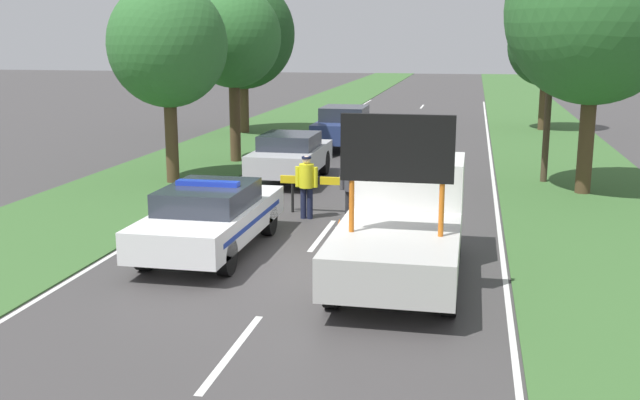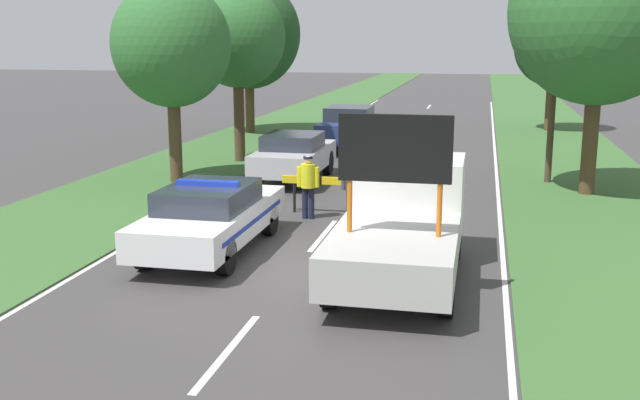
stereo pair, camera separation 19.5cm
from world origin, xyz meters
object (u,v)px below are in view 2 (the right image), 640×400
Objects in this scene: roadside_tree_near_right at (237,38)px; roadside_tree_far_left at (600,11)px; queued_car_hatch_blue at (350,126)px; roadside_tree_mid_right at (171,45)px; traffic_cone_near_truck at (397,199)px; queued_car_sedan_silver at (294,155)px; road_barrier at (342,184)px; traffic_cone_near_police at (233,204)px; police_officer at (308,181)px; work_truck at (402,221)px; roadside_tree_near_left at (553,46)px; utility_pole at (556,54)px; pedestrian_civilian at (353,185)px; police_car at (211,216)px; roadside_tree_mid_left at (248,34)px; traffic_cone_centre_front at (340,231)px.

roadside_tree_near_right is 11.98m from roadside_tree_far_left.
queued_car_hatch_blue is 0.60× the size of roadside_tree_far_left.
traffic_cone_near_truck is at bearing -17.31° from roadside_tree_mid_right.
roadside_tree_near_right is (-2.80, 3.17, 3.57)m from queued_car_sedan_silver.
road_barrier reaches higher than traffic_cone_near_police.
police_officer reaches higher than queued_car_sedan_silver.
roadside_tree_mid_right reaches higher than road_barrier.
roadside_tree_far_left is at bearing 27.40° from traffic_cone_near_police.
roadside_tree_near_left is at bearing -100.46° from work_truck.
roadside_tree_mid_right is 0.80× the size of utility_pole.
work_truck is 5.97m from traffic_cone_near_police.
pedestrian_civilian is 10.51m from roadside_tree_near_right.
roadside_tree_mid_right is at bearing 123.00° from police_car.
police_officer reaches higher than police_car.
roadside_tree_far_left is (7.09, 4.50, 4.16)m from police_officer.
work_truck is 11.29m from roadside_tree_mid_right.
roadside_tree_mid_left is at bearing 135.81° from pedestrian_civilian.
roadside_tree_near_right is 0.88× the size of roadside_tree_mid_left.
work_truck reaches higher than queued_car_hatch_blue.
traffic_cone_near_police is (-3.07, 0.17, -0.65)m from pedestrian_civilian.
work_truck is 10.29m from roadside_tree_far_left.
roadside_tree_near_left is at bearing 89.57° from roadside_tree_far_left.
police_car is 0.65× the size of utility_pole.
queued_car_sedan_silver is at bearing -84.24° from police_officer.
police_car is at bearing -128.82° from utility_pole.
traffic_cone_near_truck is at bearing 106.52° from queued_car_hatch_blue.
roadside_tree_mid_right reaches higher than queued_car_sedan_silver.
work_truck reaches higher than police_car.
roadside_tree_far_left is (5.91, 6.50, 4.83)m from traffic_cone_centre_front.
traffic_cone_near_truck is 10.98m from queued_car_hatch_blue.
road_barrier is at bearing 99.12° from queued_car_hatch_blue.
roadside_tree_mid_left is (-5.41, 3.91, 3.64)m from queued_car_hatch_blue.
traffic_cone_near_police is 9.38m from roadside_tree_near_right.
queued_car_sedan_silver is 9.66m from roadside_tree_far_left.
utility_pole reaches higher than roadside_tree_near_right.
police_officer is 21.23m from roadside_tree_near_left.
police_officer is 0.20× the size of roadside_tree_far_left.
queued_car_sedan_silver is at bearing -170.40° from utility_pole.
roadside_tree_near_right is 4.28m from roadside_tree_mid_right.
roadside_tree_near_right reaches higher than work_truck.
utility_pole is at bearing -10.04° from roadside_tree_near_right.
traffic_cone_near_truck is (3.91, 1.66, -0.05)m from traffic_cone_near_police.
traffic_cone_near_police is 0.08× the size of utility_pole.
utility_pole is (7.46, 9.28, 3.14)m from police_car.
traffic_cone_near_police is at bearing 148.95° from traffic_cone_centre_front.
traffic_cone_near_truck is at bearing 23.04° from traffic_cone_near_police.
roadside_tree_far_left reaches higher than traffic_cone_near_truck.
traffic_cone_near_truck is (3.34, 4.72, -0.50)m from police_car.
work_truck is 4.91m from road_barrier.
police_car is 0.70× the size of roadside_tree_mid_left.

